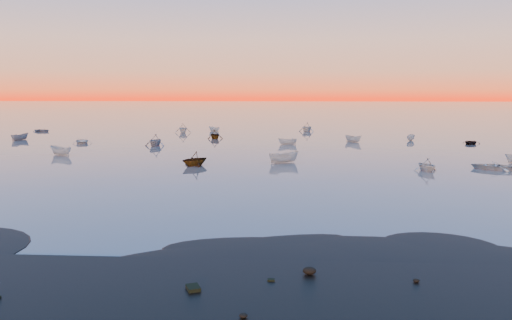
# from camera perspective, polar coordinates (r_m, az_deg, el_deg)

# --- Properties ---
(ground) EXTENTS (600.00, 600.00, 0.00)m
(ground) POSITION_cam_1_polar(r_m,az_deg,el_deg) (128.46, 3.05, 3.95)
(ground) COLOR #71645E
(ground) RESTS_ON ground
(mud_lobes) EXTENTS (140.00, 6.00, 0.07)m
(mud_lobes) POSITION_cam_1_polar(r_m,az_deg,el_deg) (28.58, 0.92, -10.08)
(mud_lobes) COLOR black
(mud_lobes) RESTS_ON ground
(moored_fleet) EXTENTS (124.00, 58.00, 1.20)m
(moored_fleet) POSITION_cam_1_polar(r_m,az_deg,el_deg) (81.64, 2.71, 1.68)
(moored_fleet) COLOR #BBBBB7
(moored_fleet) RESTS_ON ground
(boat_near_center) EXTENTS (3.35, 4.39, 1.40)m
(boat_near_center) POSITION_cam_1_polar(r_m,az_deg,el_deg) (61.83, 3.19, -0.32)
(boat_near_center) COLOR #BBBBB7
(boat_near_center) RESTS_ON ground
(boat_near_right) EXTENTS (3.60, 2.50, 1.15)m
(boat_near_right) POSITION_cam_1_polar(r_m,az_deg,el_deg) (58.67, 18.90, -1.19)
(boat_near_right) COLOR #BBBBB7
(boat_near_right) RESTS_ON ground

